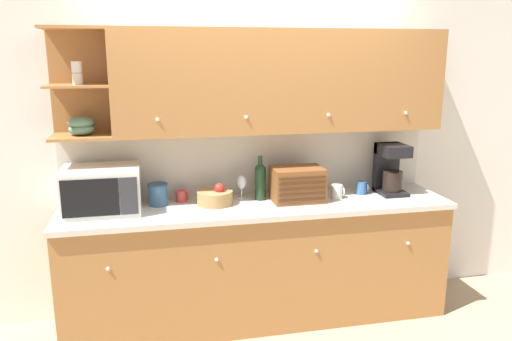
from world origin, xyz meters
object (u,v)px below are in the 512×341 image
(microwave, at_px, (102,190))
(bread_box, at_px, (297,184))
(mug, at_px, (182,196))
(mug_blue_second, at_px, (362,188))
(wine_bottle, at_px, (260,180))
(fruit_basket, at_px, (215,197))
(coffee_maker, at_px, (390,168))
(wine_glass, at_px, (242,183))
(storage_canister, at_px, (158,194))
(mug_patterned_third, at_px, (337,192))

(microwave, distance_m, bread_box, 1.42)
(mug, bearing_deg, mug_blue_second, -3.86)
(wine_bottle, relative_size, mug_blue_second, 3.31)
(mug, distance_m, fruit_basket, 0.27)
(fruit_basket, bearing_deg, microwave, -179.13)
(mug, distance_m, coffee_maker, 1.66)
(fruit_basket, bearing_deg, mug, 152.71)
(microwave, xyz_separation_m, fruit_basket, (0.80, 0.01, -0.10))
(mug_blue_second, bearing_deg, wine_bottle, 178.34)
(mug, distance_m, mug_blue_second, 1.42)
(wine_bottle, relative_size, bread_box, 0.89)
(wine_glass, xyz_separation_m, wine_bottle, (0.14, -0.04, 0.03))
(bread_box, distance_m, mug_blue_second, 0.56)
(mug_blue_second, distance_m, coffee_maker, 0.28)
(microwave, height_order, wine_bottle, wine_bottle)
(wine_bottle, bearing_deg, coffee_maker, -1.88)
(wine_bottle, height_order, coffee_maker, coffee_maker)
(storage_canister, xyz_separation_m, mug_blue_second, (1.59, -0.04, -0.03))
(mug, height_order, fruit_basket, fruit_basket)
(mug_blue_second, bearing_deg, bread_box, -172.96)
(wine_glass, xyz_separation_m, bread_box, (0.40, -0.14, 0.00))
(microwave, bearing_deg, storage_canister, 11.80)
(mug_patterned_third, bearing_deg, wine_bottle, 170.86)
(fruit_basket, height_order, bread_box, bread_box)
(wine_glass, bearing_deg, mug_patterned_third, -10.88)
(wine_glass, height_order, wine_bottle, wine_bottle)
(fruit_basket, height_order, coffee_maker, coffee_maker)
(bread_box, relative_size, mug_patterned_third, 3.61)
(mug, distance_m, mug_patterned_third, 1.19)
(storage_canister, xyz_separation_m, coffee_maker, (1.82, -0.05, 0.12))
(wine_bottle, bearing_deg, mug, 173.10)
(wine_bottle, xyz_separation_m, mug_blue_second, (0.82, -0.02, -0.10))
(wine_bottle, bearing_deg, mug_blue_second, -1.66)
(storage_canister, distance_m, fruit_basket, 0.42)
(coffee_maker, bearing_deg, wine_bottle, 178.12)
(mug_patterned_third, bearing_deg, fruit_basket, 177.38)
(microwave, height_order, fruit_basket, microwave)
(wine_glass, distance_m, mug_blue_second, 0.96)
(wine_bottle, height_order, mug_patterned_third, wine_bottle)
(storage_canister, bearing_deg, mug_patterned_third, -4.69)
(coffee_maker, bearing_deg, mug_patterned_third, -172.68)
(wine_glass, relative_size, mug_blue_second, 1.79)
(coffee_maker, bearing_deg, bread_box, -175.81)
(microwave, xyz_separation_m, bread_box, (1.42, -0.03, -0.03))
(storage_canister, xyz_separation_m, mug, (0.18, 0.05, -0.04))
(bread_box, height_order, coffee_maker, coffee_maker)
(microwave, xyz_separation_m, coffee_maker, (2.21, 0.03, 0.05))
(wine_bottle, bearing_deg, fruit_basket, -171.76)
(microwave, bearing_deg, wine_bottle, 3.15)
(mug, height_order, bread_box, bread_box)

